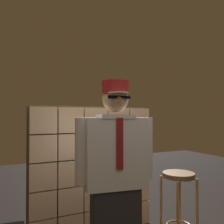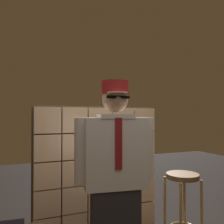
{
  "view_description": "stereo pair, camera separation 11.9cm",
  "coord_description": "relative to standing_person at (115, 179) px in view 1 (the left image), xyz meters",
  "views": [
    {
      "loc": [
        -1.07,
        -1.49,
        1.43
      ],
      "look_at": [
        -0.18,
        0.33,
        1.46
      ],
      "focal_mm": 37.73,
      "sensor_mm": 36.0,
      "label": 1
    },
    {
      "loc": [
        -0.96,
        -1.54,
        1.43
      ],
      "look_at": [
        -0.18,
        0.33,
        1.46
      ],
      "focal_mm": 37.73,
      "sensor_mm": 36.0,
      "label": 2
    }
  ],
  "objects": [
    {
      "name": "glass_block_wall",
      "position": [
        0.18,
        0.9,
        -0.13
      ],
      "size": [
        1.57,
        0.1,
        1.57
      ],
      "color": "#E0B78C",
      "rests_on": "ground"
    },
    {
      "name": "standing_person",
      "position": [
        0.0,
        0.0,
        0.0
      ],
      "size": [
        0.69,
        0.33,
        1.72
      ],
      "rotation": [
        0.0,
        0.0,
        -0.16
      ],
      "color": "#28282D",
      "rests_on": "ground"
    },
    {
      "name": "bar_stool",
      "position": [
        0.87,
        0.2,
        -0.29
      ],
      "size": [
        0.34,
        0.34,
        0.82
      ],
      "color": "brown",
      "rests_on": "ground"
    }
  ]
}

